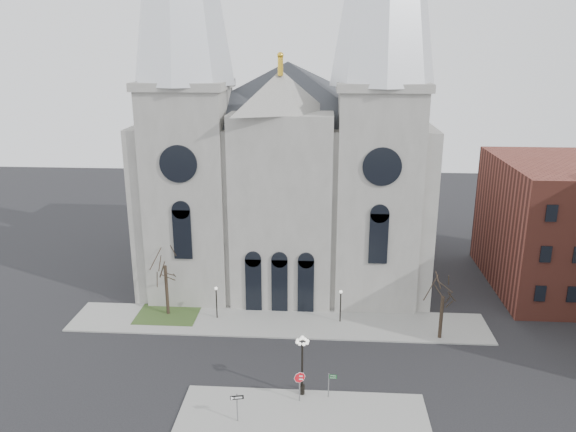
# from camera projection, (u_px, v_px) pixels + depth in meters

# --- Properties ---
(ground) EXTENTS (160.00, 160.00, 0.00)m
(ground) POSITION_uv_depth(u_px,v_px,m) (266.00, 390.00, 43.60)
(ground) COLOR black
(ground) RESTS_ON ground
(sidewalk_far) EXTENTS (40.00, 6.00, 0.14)m
(sidewalk_far) POSITION_uv_depth(u_px,v_px,m) (278.00, 322.00, 54.08)
(sidewalk_far) COLOR gray
(sidewalk_far) RESTS_ON ground
(grass_patch) EXTENTS (6.00, 5.00, 0.18)m
(grass_patch) POSITION_uv_depth(u_px,v_px,m) (168.00, 314.00, 55.72)
(grass_patch) COLOR #2E451D
(grass_patch) RESTS_ON ground
(cathedral) EXTENTS (33.00, 26.66, 54.00)m
(cathedral) POSITION_uv_depth(u_px,v_px,m) (286.00, 115.00, 60.05)
(cathedral) COLOR gray
(cathedral) RESTS_ON ground
(bg_building_brick) EXTENTS (14.00, 18.00, 14.00)m
(bg_building_brick) POSITION_uv_depth(u_px,v_px,m) (562.00, 225.00, 60.67)
(bg_building_brick) COLOR brown
(bg_building_brick) RESTS_ON ground
(tree_left) EXTENTS (3.20, 3.20, 7.50)m
(tree_left) POSITION_uv_depth(u_px,v_px,m) (165.00, 263.00, 54.12)
(tree_left) COLOR black
(tree_left) RESTS_ON ground
(tree_right) EXTENTS (3.20, 3.20, 6.00)m
(tree_right) POSITION_uv_depth(u_px,v_px,m) (443.00, 294.00, 49.95)
(tree_right) COLOR black
(tree_right) RESTS_ON ground
(ped_lamp_left) EXTENTS (0.32, 0.32, 3.26)m
(ped_lamp_left) POSITION_uv_depth(u_px,v_px,m) (216.00, 297.00, 54.28)
(ped_lamp_left) COLOR black
(ped_lamp_left) RESTS_ON sidewalk_far
(ped_lamp_right) EXTENTS (0.32, 0.32, 3.26)m
(ped_lamp_right) POSITION_uv_depth(u_px,v_px,m) (341.00, 301.00, 53.52)
(ped_lamp_right) COLOR black
(ped_lamp_right) RESTS_ON sidewalk_far
(stop_sign) EXTENTS (0.89, 0.09, 2.47)m
(stop_sign) POSITION_uv_depth(u_px,v_px,m) (300.00, 380.00, 41.52)
(stop_sign) COLOR slate
(stop_sign) RESTS_ON sidewalk_near
(globe_lamp) EXTENTS (1.33, 1.33, 4.95)m
(globe_lamp) POSITION_uv_depth(u_px,v_px,m) (302.00, 358.00, 42.00)
(globe_lamp) COLOR black
(globe_lamp) RESTS_ON sidewalk_near
(one_way_sign) EXTENTS (0.95, 0.23, 2.19)m
(one_way_sign) POSITION_uv_depth(u_px,v_px,m) (237.00, 403.00, 39.37)
(one_way_sign) COLOR slate
(one_way_sign) RESTS_ON sidewalk_near
(street_name_sign) EXTENTS (0.65, 0.08, 2.02)m
(street_name_sign) POSITION_uv_depth(u_px,v_px,m) (330.00, 383.00, 42.13)
(street_name_sign) COLOR slate
(street_name_sign) RESTS_ON sidewalk_near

